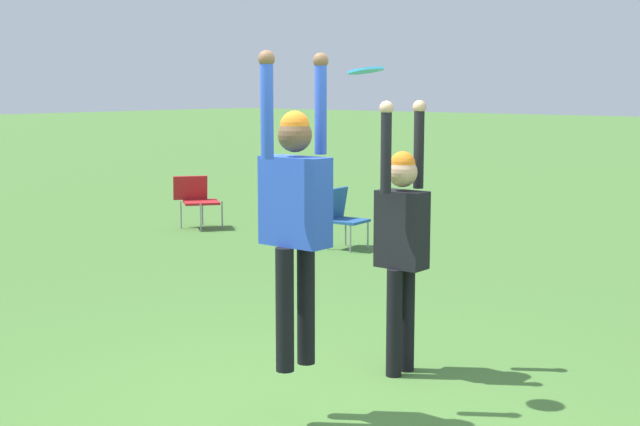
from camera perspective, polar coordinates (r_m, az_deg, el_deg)
ground_plane at (r=6.18m, az=-0.52°, el=-12.81°), size 120.00×120.00×0.00m
person_jumping at (r=5.74m, az=-1.60°, el=0.58°), size 0.62×0.47×2.06m
person_defending at (r=6.79m, az=5.25°, el=-1.19°), size 0.54×0.39×2.10m
frisbee at (r=6.09m, az=2.95°, el=9.09°), size 0.25×0.25×0.05m
camping_chair_2 at (r=14.05m, az=-7.88°, el=1.01°), size 0.74×0.82×0.81m
camping_chair_3 at (r=12.15m, az=1.45°, el=-0.04°), size 0.50×0.54×0.83m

